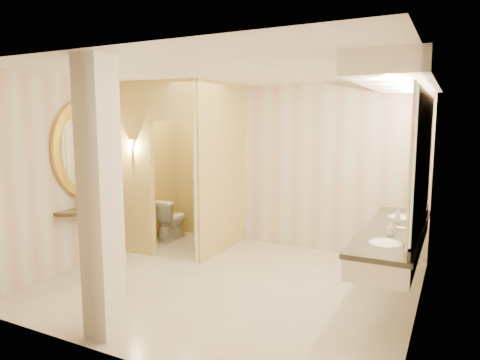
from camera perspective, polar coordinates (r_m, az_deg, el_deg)
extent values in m
plane|color=beige|center=(5.73, -1.49, -13.63)|extent=(4.50, 4.50, 0.00)
plane|color=white|center=(5.37, -1.59, 14.30)|extent=(4.50, 4.50, 0.00)
cube|color=beige|center=(7.19, 6.09, 1.82)|extent=(4.50, 0.02, 2.70)
cube|color=beige|center=(3.77, -16.22, -3.83)|extent=(4.50, 0.02, 2.70)
cube|color=beige|center=(6.75, -18.58, 1.07)|extent=(0.02, 4.00, 2.70)
cube|color=beige|center=(4.75, 23.06, -1.80)|extent=(0.02, 4.00, 2.70)
cube|color=#D4C36F|center=(6.85, -2.43, 1.57)|extent=(0.10, 1.50, 2.70)
cube|color=#D4C36F|center=(6.89, -13.72, 1.38)|extent=(0.65, 0.10, 2.70)
cube|color=#D4C36F|center=(6.41, -9.01, 10.46)|extent=(0.80, 0.10, 0.60)
cube|color=white|center=(6.65, -5.85, -1.26)|extent=(0.49, 0.69, 2.10)
cylinder|color=#B5853A|center=(6.82, -14.16, 3.00)|extent=(0.03, 0.03, 0.30)
cone|color=white|center=(6.80, -14.21, 4.67)|extent=(0.14, 0.14, 0.14)
cube|color=white|center=(5.30, 19.75, -7.56)|extent=(0.60, 2.47, 0.24)
cube|color=black|center=(5.27, 19.81, -6.30)|extent=(0.64, 2.51, 0.05)
cube|color=black|center=(5.23, 22.90, -5.78)|extent=(0.03, 2.47, 0.10)
ellipsoid|color=white|center=(4.63, 18.73, -8.43)|extent=(0.40, 0.44, 0.15)
cylinder|color=#B5853A|center=(4.58, 21.30, -7.06)|extent=(0.03, 0.03, 0.22)
ellipsoid|color=white|center=(5.92, 20.63, -5.02)|extent=(0.40, 0.44, 0.15)
cylinder|color=#B5853A|center=(5.88, 22.63, -3.91)|extent=(0.03, 0.03, 0.22)
cube|color=white|center=(5.11, 23.31, 2.77)|extent=(0.03, 2.47, 1.40)
cube|color=white|center=(5.14, 20.72, 12.87)|extent=(0.75, 2.67, 0.22)
cylinder|color=black|center=(6.62, -19.99, -3.50)|extent=(1.06, 1.06, 0.05)
cube|color=white|center=(6.65, -19.64, -6.07)|extent=(0.10, 0.10, 0.60)
cylinder|color=gold|center=(6.50, -20.22, 3.86)|extent=(0.07, 1.06, 1.06)
cylinder|color=white|center=(6.47, -19.98, 3.85)|extent=(0.02, 0.85, 0.85)
cube|color=white|center=(4.28, -18.12, -2.57)|extent=(0.30, 0.30, 2.70)
cube|color=black|center=(6.44, -19.70, -3.03)|extent=(0.13, 0.13, 0.12)
imported|color=white|center=(7.77, -9.24, -5.14)|extent=(0.46, 0.75, 0.74)
imported|color=beige|center=(4.91, 19.43, -6.20)|extent=(0.06, 0.06, 0.13)
imported|color=silver|center=(4.95, 19.45, -6.24)|extent=(0.10, 0.10, 0.11)
imported|color=#C6B28C|center=(5.51, 20.30, -4.46)|extent=(0.08, 0.08, 0.19)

